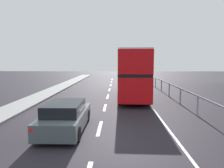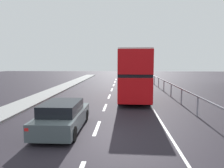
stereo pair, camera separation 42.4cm
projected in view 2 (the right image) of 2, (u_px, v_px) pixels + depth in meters
name	position (u px, v px, depth m)	size (l,w,h in m)	color
ground_plane	(94.00, 138.00, 9.28)	(74.33, 120.00, 0.10)	black
lane_paint_markings	(132.00, 100.00, 17.82)	(3.49, 46.00, 0.01)	silver
bridge_side_railing	(176.00, 89.00, 17.82)	(0.10, 42.00, 1.23)	gray
double_decker_bus_red	(134.00, 72.00, 19.49)	(2.75, 10.68, 4.19)	red
hatchback_car_near	(63.00, 116.00, 10.13)	(1.86, 4.39, 1.39)	#455054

